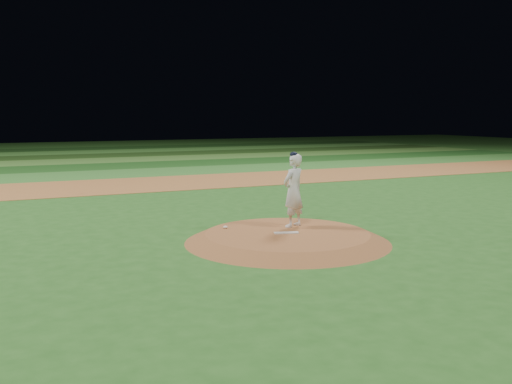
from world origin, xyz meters
name	(u,v)px	position (x,y,z in m)	size (l,w,h in m)	color
ground	(287,242)	(0.00, 0.00, 0.00)	(120.00, 120.00, 0.00)	#255C1D
infield_dirt_band	(153,184)	(0.00, 14.00, 0.01)	(70.00, 6.00, 0.02)	#9E6131
outfield_stripe_0	(128,173)	(0.00, 19.50, 0.01)	(70.00, 5.00, 0.02)	#327229
outfield_stripe_1	(112,166)	(0.00, 24.50, 0.01)	(70.00, 5.00, 0.02)	#1A4A17
outfield_stripe_2	(99,160)	(0.00, 29.50, 0.01)	(70.00, 5.00, 0.02)	#41782B
outfield_stripe_3	(88,156)	(0.00, 34.50, 0.01)	(70.00, 5.00, 0.02)	#1E4114
outfield_stripe_4	(79,152)	(0.00, 39.50, 0.01)	(70.00, 5.00, 0.02)	#3A7A2C
outfield_stripe_5	(72,149)	(0.00, 44.50, 0.01)	(70.00, 5.00, 0.02)	#184014
pitchers_mound	(287,237)	(0.00, 0.00, 0.12)	(5.50, 5.50, 0.25)	brown
pitching_rubber	(286,233)	(-0.07, -0.07, 0.27)	(0.65, 0.16, 0.03)	silver
rosin_bag	(225,227)	(-1.29, 1.23, 0.29)	(0.13, 0.13, 0.07)	white
pitcher_on_mound	(293,190)	(0.53, 0.66, 1.29)	(0.88, 0.75, 2.11)	silver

